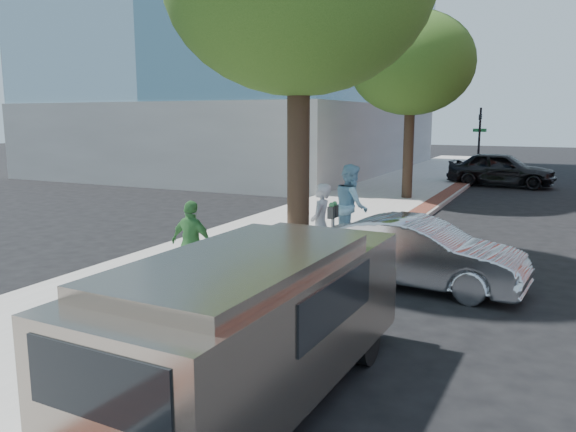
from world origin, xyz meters
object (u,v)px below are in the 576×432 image
Objects in this scene: person_green at (192,243)px; sedan_silver at (418,253)px; bg_car at (501,169)px; parking_meter at (333,222)px; person_gray at (321,225)px; person_officer at (351,206)px; van at (262,315)px.

person_green reaches higher than sedan_silver.
sedan_silver is 18.01m from bg_car.
parking_meter is 0.64m from person_gray.
person_green reaches higher than bg_car.
person_green is (-1.60, -4.37, -0.21)m from person_officer.
van is (-0.57, -23.18, 0.16)m from bg_car.
van reaches higher than sedan_silver.
person_green is (-2.09, -1.87, -0.25)m from parking_meter.
person_officer is 1.26× the size of person_green.
person_officer is (-0.05, 2.07, 0.13)m from person_gray.
bg_car is (1.99, 17.95, -0.20)m from person_gray.
van is at bearing -176.66° from bg_car.
person_green is at bearing 131.79° from person_officer.
sedan_silver is (2.08, -0.06, -0.36)m from person_gray.
person_gray reaches higher than parking_meter.
parking_meter reaches higher than sedan_silver.
bg_car is at bearing 5.94° from sedan_silver.
bg_car is at bearing -35.43° from person_officer.
person_green is at bearing -138.28° from parking_meter.
bg_car is (-0.10, 18.01, 0.16)m from sedan_silver.
sedan_silver is at bearing 84.40° from van.
person_gray is 2.11m from sedan_silver.
person_officer is 16.01m from bg_car.
person_gray is 0.43× the size of sedan_silver.
person_officer is (-0.49, 2.50, -0.04)m from parking_meter.
bg_car is (1.54, 18.38, -0.37)m from parking_meter.
person_officer is at bearing 50.63° from sedan_silver.
bg_car is 0.98× the size of van.
person_officer is at bearing 175.17° from person_gray.
person_gray is at bearing -121.25° from person_green.
sedan_silver is at bearing 81.96° from person_gray.
parking_meter is at bearing 163.07° from person_officer.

